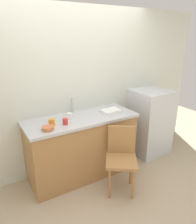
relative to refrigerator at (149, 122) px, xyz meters
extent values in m
plane|color=tan|center=(-1.29, -0.65, -0.57)|extent=(8.00, 8.00, 0.00)
cube|color=silver|center=(-1.29, 0.35, 0.64)|extent=(4.80, 0.10, 2.44)
cube|color=#A87542|center=(-1.35, 0.00, -0.13)|extent=(1.57, 0.60, 0.89)
cube|color=#B7B7BC|center=(-1.35, 0.00, 0.33)|extent=(1.61, 0.64, 0.04)
cylinder|color=#B7B7BC|center=(-1.37, 0.25, 0.46)|extent=(0.02, 0.02, 0.22)
cube|color=silver|center=(0.00, 0.00, 0.00)|extent=(0.61, 0.60, 1.15)
cylinder|color=#A87542|center=(-1.30, -0.67, -0.35)|extent=(0.04, 0.04, 0.45)
cylinder|color=#A87542|center=(-1.05, -0.84, -0.35)|extent=(0.04, 0.04, 0.45)
cylinder|color=#A87542|center=(-1.13, -0.42, -0.35)|extent=(0.04, 0.04, 0.45)
cylinder|color=#A87542|center=(-0.88, -0.59, -0.35)|extent=(0.04, 0.04, 0.45)
cube|color=#A87542|center=(-1.09, -0.63, -0.10)|extent=(0.56, 0.56, 0.04)
cube|color=#A87542|center=(-0.98, -0.47, 0.12)|extent=(0.31, 0.23, 0.40)
cube|color=white|center=(-0.88, -0.06, 0.38)|extent=(0.28, 0.20, 0.05)
cylinder|color=#C67042|center=(-1.89, -0.17, 0.38)|extent=(0.15, 0.15, 0.05)
cylinder|color=white|center=(-1.51, 0.04, 0.39)|extent=(0.08, 0.08, 0.08)
cylinder|color=red|center=(-1.64, -0.12, 0.39)|extent=(0.07, 0.07, 0.08)
cylinder|color=orange|center=(-1.80, -0.06, 0.40)|extent=(0.08, 0.08, 0.09)
camera|label=1|loc=(-2.60, -2.56, 1.45)|focal=34.44mm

